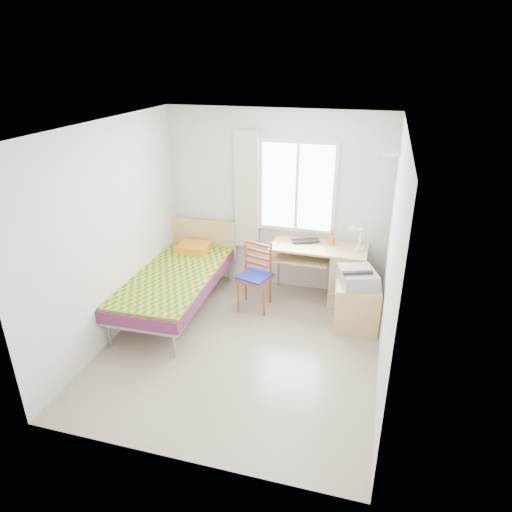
{
  "coord_description": "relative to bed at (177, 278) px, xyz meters",
  "views": [
    {
      "loc": [
        1.39,
        -4.38,
        3.25
      ],
      "look_at": [
        0.03,
        0.55,
        0.97
      ],
      "focal_mm": 32.0,
      "sensor_mm": 36.0,
      "label": 1
    }
  ],
  "objects": [
    {
      "name": "wall_back",
      "position": [
        1.11,
        1.09,
        0.84
      ],
      "size": [
        3.2,
        0.0,
        3.2
      ],
      "primitive_type": "plane",
      "rotation": [
        1.57,
        0.0,
        0.0
      ],
      "color": "silver",
      "rests_on": "ground"
    },
    {
      "name": "bed",
      "position": [
        0.0,
        0.0,
        0.0
      ],
      "size": [
        1.07,
        2.23,
        0.96
      ],
      "rotation": [
        0.0,
        0.0,
        0.02
      ],
      "color": "#979BA0",
      "rests_on": "floor"
    },
    {
      "name": "task_lamp",
      "position": [
        2.28,
        0.66,
        0.62
      ],
      "size": [
        0.23,
        0.33,
        0.42
      ],
      "rotation": [
        0.0,
        0.0,
        0.32
      ],
      "color": "white",
      "rests_on": "desk"
    },
    {
      "name": "curtain",
      "position": [
        0.69,
        1.02,
        0.99
      ],
      "size": [
        0.35,
        0.05,
        1.7
      ],
      "primitive_type": "cube",
      "color": "beige",
      "rests_on": "wall_back"
    },
    {
      "name": "window",
      "position": [
        1.41,
        1.06,
        1.09
      ],
      "size": [
        1.1,
        0.04,
        1.3
      ],
      "color": "white",
      "rests_on": "wall_back"
    },
    {
      "name": "laptop",
      "position": [
        1.62,
        0.82,
        0.37
      ],
      "size": [
        0.46,
        0.39,
        0.03
      ],
      "primitive_type": "imported",
      "rotation": [
        0.0,
        0.0,
        0.41
      ],
      "color": "black",
      "rests_on": "desk"
    },
    {
      "name": "printer",
      "position": [
        2.37,
        0.17,
        0.25
      ],
      "size": [
        0.55,
        0.59,
        0.21
      ],
      "rotation": [
        0.0,
        0.0,
        0.35
      ],
      "color": "#9FA2A6",
      "rests_on": "cabinet"
    },
    {
      "name": "floor",
      "position": [
        1.11,
        -0.66,
        -0.46
      ],
      "size": [
        3.5,
        3.5,
        0.0
      ],
      "primitive_type": "plane",
      "color": "#BCAD93",
      "rests_on": "ground"
    },
    {
      "name": "ceiling",
      "position": [
        1.11,
        -0.66,
        2.14
      ],
      "size": [
        3.5,
        3.5,
        0.0
      ],
      "primitive_type": "plane",
      "rotation": [
        3.14,
        0.0,
        0.0
      ],
      "color": "white",
      "rests_on": "wall_back"
    },
    {
      "name": "pen_cup",
      "position": [
        1.95,
        0.9,
        0.42
      ],
      "size": [
        0.1,
        0.1,
        0.12
      ],
      "primitive_type": "cylinder",
      "rotation": [
        0.0,
        0.0,
        0.14
      ],
      "color": "orange",
      "rests_on": "desk"
    },
    {
      "name": "wall_left",
      "position": [
        -0.49,
        -0.66,
        0.84
      ],
      "size": [
        0.0,
        3.5,
        3.5
      ],
      "primitive_type": "plane",
      "rotation": [
        1.57,
        0.0,
        1.57
      ],
      "color": "silver",
      "rests_on": "ground"
    },
    {
      "name": "chair",
      "position": [
        1.02,
        0.34,
        0.06
      ],
      "size": [
        0.5,
        0.5,
        0.93
      ],
      "rotation": [
        0.0,
        0.0,
        -0.31
      ],
      "color": "brown",
      "rests_on": "floor"
    },
    {
      "name": "wall_right",
      "position": [
        2.71,
        -0.66,
        0.84
      ],
      "size": [
        0.0,
        3.5,
        3.5
      ],
      "primitive_type": "plane",
      "rotation": [
        1.57,
        0.0,
        -1.57
      ],
      "color": "silver",
      "rests_on": "ground"
    },
    {
      "name": "book",
      "position": [
        1.61,
        0.8,
        0.13
      ],
      "size": [
        0.22,
        0.27,
        0.02
      ],
      "primitive_type": "imported",
      "rotation": [
        0.0,
        0.0,
        0.2
      ],
      "color": "gray",
      "rests_on": "desk"
    },
    {
      "name": "desk",
      "position": [
        2.16,
        0.77,
        -0.02
      ],
      "size": [
        1.33,
        0.63,
        0.82
      ],
      "rotation": [
        0.0,
        0.0,
        -0.02
      ],
      "color": "tan",
      "rests_on": "floor"
    },
    {
      "name": "floating_shelf",
      "position": [
        2.6,
        0.74,
        1.69
      ],
      "size": [
        0.2,
        0.32,
        0.03
      ],
      "primitive_type": "cube",
      "color": "white",
      "rests_on": "wall_right"
    },
    {
      "name": "cabinet",
      "position": [
        2.4,
        0.16,
        -0.16
      ],
      "size": [
        0.6,
        0.54,
        0.61
      ],
      "rotation": [
        0.0,
        0.0,
        0.09
      ],
      "color": "tan",
      "rests_on": "floor"
    }
  ]
}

